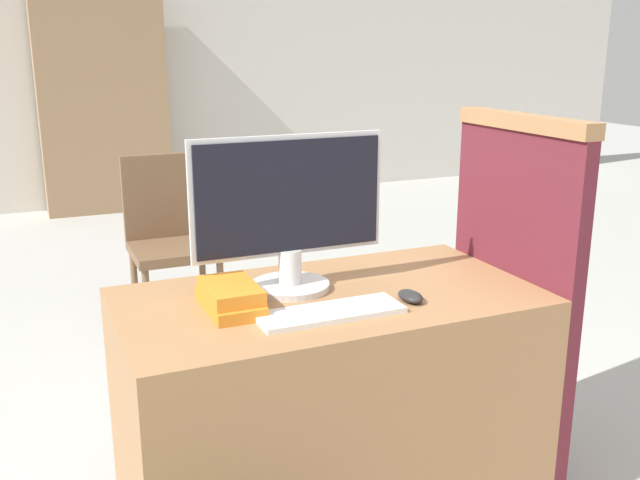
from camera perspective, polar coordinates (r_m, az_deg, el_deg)
wall_back at (r=6.99m, az=-17.06°, el=14.03°), size 12.00×0.06×2.80m
desk at (r=2.31m, az=0.70°, el=-13.24°), size 1.26×0.68×0.76m
carrel_divider at (r=2.49m, az=15.02°, el=-4.84°), size 0.07×0.61×1.27m
monitor at (r=2.14m, az=-2.48°, el=2.32°), size 0.61×0.24×0.48m
keyboard at (r=1.99m, az=0.80°, el=-5.82°), size 0.42×0.14×0.02m
mouse at (r=2.11m, az=7.25°, el=-4.48°), size 0.06×0.10×0.03m
book_stack at (r=2.04m, az=-7.18°, el=-4.56°), size 0.14×0.26×0.08m
far_chair at (r=3.88m, az=-11.87°, el=0.60°), size 0.44×0.44×0.92m
bookshelf_far at (r=6.77m, az=-16.96°, el=10.33°), size 1.10×0.32×1.93m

